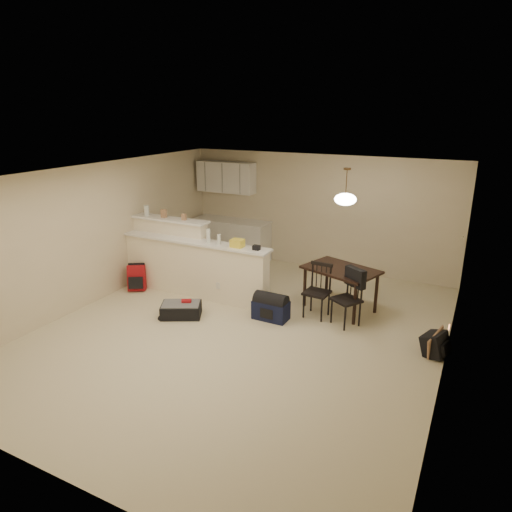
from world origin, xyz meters
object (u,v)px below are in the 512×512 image
Objects in this scene: pendant_lamp at (345,199)px; navy_duffel at (271,310)px; dining_table at (341,274)px; black_daypack at (435,344)px; suitcase at (181,310)px; red_backpack at (137,278)px; dining_chair_far at (346,298)px; dining_chair_near at (317,291)px.

navy_duffel is (-0.91, -0.91, -1.83)m from pendant_lamp.
black_daypack is (1.71, -0.91, -0.51)m from dining_table.
suitcase is at bearing -128.31° from dining_table.
red_backpack is 2.90m from navy_duffel.
dining_table is 0.64m from dining_chair_far.
black_daypack is at bearing 18.45° from dining_chair_far.
black_daypack is at bearing -9.38° from dining_table.
dining_chair_near is 1.57× the size of navy_duffel.
pendant_lamp is 1.23× the size of red_backpack.
dining_chair_near is 3.58m from red_backpack.
dining_chair_far reaches higher than dining_chair_near.
suitcase is at bearing -127.06° from dining_chair_far.
dining_chair_far reaches higher than red_backpack.
dining_chair_far is 1.87× the size of red_backpack.
navy_duffel is (-0.65, -0.44, -0.30)m from dining_chair_near.
dining_chair_near is 2.04m from black_daypack.
dining_table is at bearing 81.18° from black_daypack.
dining_table is 3.78× the size of black_daypack.
dining_chair_near reaches higher than navy_duffel.
dining_table is 2.13× the size of suitcase.
dining_table is 2.83m from suitcase.
dining_chair_near reaches higher than suitcase.
dining_chair_near is 2.34m from suitcase.
pendant_lamp is 1.62m from dining_chair_near.
black_daypack is at bearing -8.60° from dining_chair_near.
pendant_lamp is 2.66m from black_daypack.
pendant_lamp reaches higher than red_backpack.
dining_chair_far reaches higher than suitcase.
navy_duffel is (1.42, 0.60, 0.05)m from suitcase.
dining_table is 3.94m from red_backpack.
red_backpack is 0.85× the size of navy_duffel.
navy_duffel is (-0.91, -0.91, -0.51)m from dining_table.
dining_chair_near is at bearing 96.65° from black_daypack.
pendant_lamp is at bearing -161.27° from dining_table.
dining_chair_near reaches higher than black_daypack.
pendant_lamp is at bearing -17.11° from red_backpack.
navy_duffel is (2.90, 0.00, -0.09)m from red_backpack.
dining_table is at bearing 46.09° from navy_duffel.
suitcase is at bearing -149.23° from dining_chair_near.
red_backpack is (-3.81, -0.91, -0.42)m from dining_table.
pendant_lamp is 4.29m from red_backpack.
black_daypack is (2.62, 0.00, 0.00)m from navy_duffel.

